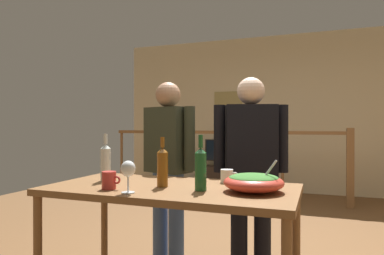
{
  "coord_description": "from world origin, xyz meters",
  "views": [
    {
      "loc": [
        0.6,
        -2.92,
        1.16
      ],
      "look_at": [
        -0.25,
        -0.62,
        1.15
      ],
      "focal_mm": 32.49,
      "sensor_mm": 36.0,
      "label": 1
    }
  ],
  "objects_px": {
    "wine_bottle_clear": "(106,162)",
    "mug_white": "(227,176)",
    "salad_bowl": "(254,182)",
    "person_standing_right": "(251,160)",
    "framed_picture": "(228,104)",
    "wine_glass": "(128,170)",
    "mug_red": "(109,180)",
    "flat_screen_tv": "(223,151)",
    "wine_bottle_green": "(201,168)",
    "person_standing_left": "(168,158)",
    "tv_console": "(224,179)",
    "stair_railing": "(261,153)",
    "wine_bottle_amber": "(162,166)",
    "serving_table": "(171,199)"
  },
  "relations": [
    {
      "from": "person_standing_right",
      "to": "wine_bottle_amber",
      "type": "bearing_deg",
      "value": 44.73
    },
    {
      "from": "flat_screen_tv",
      "to": "person_standing_left",
      "type": "relative_size",
      "value": 0.43
    },
    {
      "from": "flat_screen_tv",
      "to": "person_standing_right",
      "type": "xyz_separation_m",
      "value": [
        1.09,
        -3.24,
        0.18
      ]
    },
    {
      "from": "tv_console",
      "to": "mug_white",
      "type": "height_order",
      "value": "mug_white"
    },
    {
      "from": "flat_screen_tv",
      "to": "wine_bottle_green",
      "type": "height_order",
      "value": "wine_bottle_green"
    },
    {
      "from": "flat_screen_tv",
      "to": "salad_bowl",
      "type": "relative_size",
      "value": 1.94
    },
    {
      "from": "person_standing_left",
      "to": "flat_screen_tv",
      "type": "bearing_deg",
      "value": -65.05
    },
    {
      "from": "flat_screen_tv",
      "to": "wine_bottle_clear",
      "type": "distance_m",
      "value": 3.95
    },
    {
      "from": "wine_bottle_green",
      "to": "person_standing_left",
      "type": "height_order",
      "value": "person_standing_left"
    },
    {
      "from": "tv_console",
      "to": "person_standing_left",
      "type": "xyz_separation_m",
      "value": [
        0.39,
        -3.27,
        0.67
      ]
    },
    {
      "from": "wine_glass",
      "to": "person_standing_right",
      "type": "distance_m",
      "value": 1.12
    },
    {
      "from": "mug_red",
      "to": "mug_white",
      "type": "bearing_deg",
      "value": 38.27
    },
    {
      "from": "wine_bottle_green",
      "to": "wine_bottle_amber",
      "type": "height_order",
      "value": "wine_bottle_green"
    },
    {
      "from": "serving_table",
      "to": "wine_bottle_amber",
      "type": "xyz_separation_m",
      "value": [
        -0.04,
        -0.03,
        0.2
      ]
    },
    {
      "from": "flat_screen_tv",
      "to": "serving_table",
      "type": "bearing_deg",
      "value": -79.42
    },
    {
      "from": "wine_glass",
      "to": "mug_red",
      "type": "relative_size",
      "value": 1.51
    },
    {
      "from": "stair_railing",
      "to": "mug_red",
      "type": "distance_m",
      "value": 3.65
    },
    {
      "from": "framed_picture",
      "to": "salad_bowl",
      "type": "distance_m",
      "value": 4.53
    },
    {
      "from": "framed_picture",
      "to": "wine_glass",
      "type": "bearing_deg",
      "value": -82.52
    },
    {
      "from": "serving_table",
      "to": "flat_screen_tv",
      "type": "bearing_deg",
      "value": 100.58
    },
    {
      "from": "flat_screen_tv",
      "to": "wine_bottle_amber",
      "type": "relative_size",
      "value": 2.17
    },
    {
      "from": "person_standing_left",
      "to": "mug_white",
      "type": "bearing_deg",
      "value": 160.84
    },
    {
      "from": "tv_console",
      "to": "mug_red",
      "type": "xyz_separation_m",
      "value": [
        0.44,
        -4.22,
        0.62
      ]
    },
    {
      "from": "wine_bottle_amber",
      "to": "serving_table",
      "type": "bearing_deg",
      "value": 37.6
    },
    {
      "from": "wine_bottle_green",
      "to": "person_standing_left",
      "type": "distance_m",
      "value": 0.98
    },
    {
      "from": "salad_bowl",
      "to": "framed_picture",
      "type": "bearing_deg",
      "value": 106.08
    },
    {
      "from": "mug_red",
      "to": "person_standing_left",
      "type": "xyz_separation_m",
      "value": [
        -0.05,
        0.95,
        0.05
      ]
    },
    {
      "from": "mug_white",
      "to": "person_standing_left",
      "type": "distance_m",
      "value": 0.8
    },
    {
      "from": "flat_screen_tv",
      "to": "person_standing_right",
      "type": "height_order",
      "value": "person_standing_right"
    },
    {
      "from": "tv_console",
      "to": "stair_railing",
      "type": "bearing_deg",
      "value": -37.85
    },
    {
      "from": "mug_white",
      "to": "person_standing_left",
      "type": "relative_size",
      "value": 0.08
    },
    {
      "from": "serving_table",
      "to": "person_standing_right",
      "type": "xyz_separation_m",
      "value": [
        0.35,
        0.73,
        0.18
      ]
    },
    {
      "from": "salad_bowl",
      "to": "serving_table",
      "type": "bearing_deg",
      "value": 179.58
    },
    {
      "from": "framed_picture",
      "to": "mug_red",
      "type": "xyz_separation_m",
      "value": [
        0.44,
        -4.51,
        -0.72
      ]
    },
    {
      "from": "serving_table",
      "to": "wine_glass",
      "type": "bearing_deg",
      "value": -115.77
    },
    {
      "from": "wine_bottle_green",
      "to": "wine_glass",
      "type": "bearing_deg",
      "value": -149.22
    },
    {
      "from": "serving_table",
      "to": "salad_bowl",
      "type": "height_order",
      "value": "salad_bowl"
    },
    {
      "from": "stair_railing",
      "to": "wine_glass",
      "type": "bearing_deg",
      "value": -92.11
    },
    {
      "from": "framed_picture",
      "to": "salad_bowl",
      "type": "relative_size",
      "value": 1.55
    },
    {
      "from": "wine_glass",
      "to": "mug_white",
      "type": "height_order",
      "value": "wine_glass"
    },
    {
      "from": "wine_glass",
      "to": "person_standing_left",
      "type": "xyz_separation_m",
      "value": [
        -0.21,
        1.01,
        -0.03
      ]
    },
    {
      "from": "wine_bottle_clear",
      "to": "mug_white",
      "type": "distance_m",
      "value": 0.81
    },
    {
      "from": "salad_bowl",
      "to": "wine_bottle_green",
      "type": "bearing_deg",
      "value": -166.74
    },
    {
      "from": "wine_bottle_green",
      "to": "tv_console",
      "type": "bearing_deg",
      "value": 103.2
    },
    {
      "from": "salad_bowl",
      "to": "person_standing_right",
      "type": "height_order",
      "value": "person_standing_right"
    },
    {
      "from": "framed_picture",
      "to": "wine_bottle_amber",
      "type": "distance_m",
      "value": 4.43
    },
    {
      "from": "framed_picture",
      "to": "tv_console",
      "type": "bearing_deg",
      "value": -91.24
    },
    {
      "from": "framed_picture",
      "to": "wine_bottle_amber",
      "type": "height_order",
      "value": "framed_picture"
    },
    {
      "from": "flat_screen_tv",
      "to": "stair_railing",
      "type": "bearing_deg",
      "value": -36.3
    },
    {
      "from": "serving_table",
      "to": "wine_bottle_amber",
      "type": "relative_size",
      "value": 4.99
    }
  ]
}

